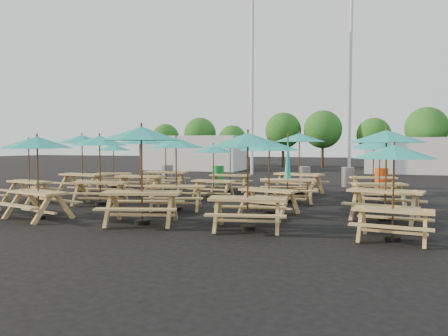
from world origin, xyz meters
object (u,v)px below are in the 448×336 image
(picnic_unit_12, at_px, (248,146))
(picnic_unit_17, at_px, (386,142))
(waste_bin_1, at_px, (218,175))
(picnic_unit_1, at_px, (29,148))
(picnic_unit_11, at_px, (230,148))
(waste_bin_0, at_px, (168,174))
(picnic_unit_8, at_px, (141,140))
(picnic_unit_18, at_px, (380,149))
(waste_bin_3, at_px, (348,177))
(picnic_unit_15, at_px, (299,141))
(picnic_unit_7, at_px, (166,144))
(waste_bin_4, at_px, (381,178))
(picnic_unit_2, at_px, (82,143))
(waste_bin_2, at_px, (304,176))
(picnic_unit_16, at_px, (394,158))
(picnic_unit_9, at_px, (176,148))
(picnic_unit_13, at_px, (269,150))
(picnic_unit_14, at_px, (288,174))
(picnic_unit_10, at_px, (213,152))
(picnic_unit_4, at_px, (37,148))
(picnic_unit_5, at_px, (100,145))
(picnic_unit_19, at_px, (374,148))
(picnic_unit_6, at_px, (140,144))
(picnic_unit_3, at_px, (113,150))

(picnic_unit_12, height_order, picnic_unit_17, picnic_unit_17)
(picnic_unit_17, height_order, waste_bin_1, picnic_unit_17)
(picnic_unit_1, bearing_deg, picnic_unit_11, 57.26)
(waste_bin_0, bearing_deg, picnic_unit_8, -67.58)
(picnic_unit_8, relative_size, picnic_unit_18, 1.13)
(waste_bin_3, bearing_deg, picnic_unit_15, -115.39)
(picnic_unit_7, bearing_deg, picnic_unit_17, -39.09)
(picnic_unit_12, distance_m, waste_bin_4, 12.40)
(picnic_unit_2, relative_size, picnic_unit_12, 1.06)
(picnic_unit_11, distance_m, waste_bin_2, 4.90)
(picnic_unit_11, height_order, picnic_unit_16, picnic_unit_11)
(picnic_unit_9, xyz_separation_m, picnic_unit_13, (2.96, 0.07, -0.07))
(picnic_unit_2, bearing_deg, picnic_unit_15, 24.24)
(picnic_unit_13, distance_m, picnic_unit_18, 4.42)
(picnic_unit_16, xyz_separation_m, waste_bin_2, (-3.50, 12.24, -1.29))
(picnic_unit_14, bearing_deg, waste_bin_3, 60.98)
(picnic_unit_8, bearing_deg, picnic_unit_9, 78.72)
(picnic_unit_10, bearing_deg, waste_bin_1, 110.18)
(picnic_unit_13, bearing_deg, picnic_unit_12, -72.62)
(picnic_unit_12, height_order, picnic_unit_13, picnic_unit_12)
(picnic_unit_4, xyz_separation_m, picnic_unit_5, (-0.01, 2.98, 0.07))
(picnic_unit_19, bearing_deg, waste_bin_0, 154.27)
(picnic_unit_17, relative_size, waste_bin_0, 2.58)
(picnic_unit_7, relative_size, waste_bin_3, 2.54)
(picnic_unit_1, distance_m, waste_bin_1, 9.93)
(picnic_unit_15, xyz_separation_m, picnic_unit_17, (3.18, -5.74, -0.08))
(picnic_unit_7, xyz_separation_m, waste_bin_1, (1.41, 3.38, -1.63))
(picnic_unit_16, bearing_deg, picnic_unit_7, 145.70)
(waste_bin_3, bearing_deg, picnic_unit_7, -153.96)
(picnic_unit_7, xyz_separation_m, picnic_unit_17, (9.31, -5.69, 0.01))
(picnic_unit_6, bearing_deg, picnic_unit_7, 90.30)
(picnic_unit_3, distance_m, picnic_unit_16, 14.76)
(picnic_unit_9, distance_m, picnic_unit_11, 5.75)
(picnic_unit_13, relative_size, waste_bin_3, 2.39)
(picnic_unit_8, xyz_separation_m, picnic_unit_16, (6.05, -0.11, -0.41))
(picnic_unit_8, xyz_separation_m, waste_bin_0, (-4.81, 11.66, -1.70))
(picnic_unit_18, bearing_deg, picnic_unit_12, -135.88)
(picnic_unit_8, xyz_separation_m, picnic_unit_17, (6.01, 2.61, -0.06))
(picnic_unit_4, distance_m, waste_bin_2, 13.61)
(picnic_unit_10, distance_m, picnic_unit_18, 6.02)
(picnic_unit_5, xyz_separation_m, picnic_unit_11, (2.96, 5.49, -0.13))
(picnic_unit_3, xyz_separation_m, picnic_unit_14, (8.91, -2.84, -0.79))
(picnic_unit_14, relative_size, picnic_unit_19, 1.09)
(picnic_unit_3, xyz_separation_m, picnic_unit_10, (5.98, -2.50, -0.03))
(waste_bin_2, bearing_deg, picnic_unit_19, -47.28)
(picnic_unit_18, relative_size, waste_bin_3, 2.40)
(picnic_unit_10, distance_m, waste_bin_0, 7.63)
(picnic_unit_18, relative_size, picnic_unit_19, 1.02)
(waste_bin_1, distance_m, waste_bin_4, 8.10)
(picnic_unit_12, bearing_deg, waste_bin_0, 113.18)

